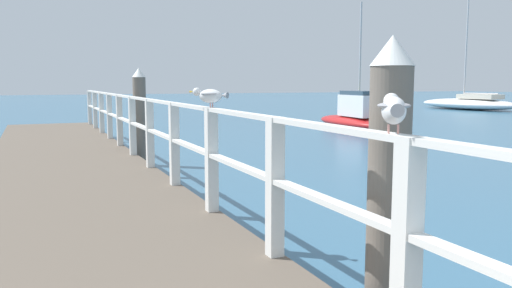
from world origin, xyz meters
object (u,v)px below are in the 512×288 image
dock_piling_near (388,196)px  boat_4 (355,116)px  seagull_foreground (394,109)px  boat_1 (357,110)px  seagull_background (210,95)px  dock_piling_far (140,117)px  boat_2 (469,103)px

dock_piling_near → boat_4: 17.01m
dock_piling_near → seagull_foreground: 0.88m
boat_1 → seagull_background: bearing=66.0°
dock_piling_near → dock_piling_far: 8.63m
seagull_background → boat_4: size_ratio=0.08×
boat_4 → dock_piling_far: bearing=34.0°
dock_piling_near → seagull_foreground: (-0.38, -0.50, 0.62)m
seagull_background → boat_1: boat_1 is taller
dock_piling_near → dock_piling_far: (0.00, 8.63, 0.00)m
boat_2 → boat_1: bearing=-174.0°
seagull_foreground → boat_4: bearing=89.7°
dock_piling_far → seagull_background: (-0.39, -6.04, 0.62)m
boat_2 → seagull_background: bearing=-148.2°
dock_piling_near → boat_1: size_ratio=0.36×
seagull_foreground → boat_2: boat_2 is taller
seagull_foreground → boat_2: size_ratio=0.05×
boat_1 → boat_4: size_ratio=1.23×
dock_piling_far → seagull_foreground: 9.16m
boat_2 → boat_4: bearing=-156.9°
dock_piling_near → dock_piling_far: bearing=90.0°
boat_1 → boat_4: bearing=69.5°
boat_2 → boat_4: (-15.19, -9.01, 0.07)m
seagull_foreground → boat_1: (14.29, 21.07, -1.35)m
boat_4 → boat_2: bearing=-145.7°
dock_piling_near → boat_4: dock_piling_near is taller
boat_1 → boat_4: (-4.49, -6.42, 0.15)m
boat_4 → dock_piling_near: bearing=60.0°
seagull_foreground → boat_1: bearing=89.4°
seagull_background → boat_4: bearing=9.0°
dock_piling_near → boat_1: boat_1 is taller
seagull_background → boat_2: bearing=-1.3°
seagull_foreground → boat_2: 34.44m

